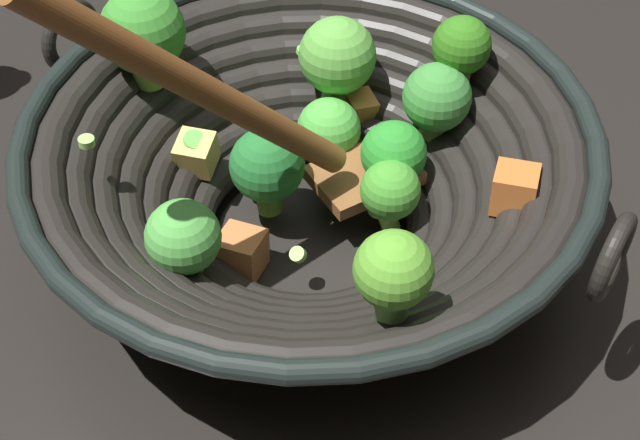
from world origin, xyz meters
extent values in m
plane|color=black|center=(0.00, 0.00, 0.00)|extent=(4.00, 4.00, 0.00)
cylinder|color=black|center=(0.00, 0.00, 0.01)|extent=(0.13, 0.13, 0.01)
torus|color=black|center=(0.00, 0.00, 0.02)|extent=(0.18, 0.18, 0.02)
torus|color=black|center=(0.00, 0.00, 0.03)|extent=(0.21, 0.21, 0.02)
torus|color=black|center=(0.00, 0.00, 0.04)|extent=(0.24, 0.24, 0.02)
torus|color=black|center=(0.00, 0.00, 0.06)|extent=(0.27, 0.27, 0.02)
torus|color=black|center=(0.00, 0.00, 0.07)|extent=(0.30, 0.30, 0.02)
torus|color=black|center=(0.00, 0.00, 0.08)|extent=(0.33, 0.33, 0.02)
torus|color=black|center=(0.00, 0.00, 0.09)|extent=(0.35, 0.35, 0.02)
torus|color=black|center=(0.00, 0.00, 0.10)|extent=(0.37, 0.37, 0.01)
torus|color=black|center=(-0.20, 0.02, 0.10)|extent=(0.02, 0.05, 0.05)
torus|color=black|center=(0.20, -0.02, 0.10)|extent=(0.02, 0.05, 0.05)
cylinder|color=#7BB246|center=(0.06, 0.12, 0.09)|extent=(0.02, 0.02, 0.01)
sphere|color=#2E6D18|center=(0.06, 0.12, 0.11)|extent=(0.04, 0.04, 0.04)
cylinder|color=#6EA54D|center=(0.10, -0.10, 0.10)|extent=(0.02, 0.02, 0.02)
sphere|color=#589F2E|center=(0.10, -0.10, 0.12)|extent=(0.04, 0.04, 0.04)
cylinder|color=#8AAC57|center=(-0.02, 0.09, 0.06)|extent=(0.02, 0.03, 0.02)
sphere|color=#58A23E|center=(-0.02, 0.09, 0.09)|extent=(0.06, 0.06, 0.06)
cylinder|color=#69A34D|center=(-0.04, -0.09, 0.05)|extent=(0.03, 0.03, 0.02)
sphere|color=#4EA444|center=(-0.04, -0.09, 0.07)|extent=(0.05, 0.05, 0.05)
cylinder|color=#769E42|center=(-0.14, 0.02, 0.09)|extent=(0.03, 0.03, 0.02)
sphere|color=#37872C|center=(-0.14, 0.02, 0.12)|extent=(0.06, 0.06, 0.06)
cylinder|color=#57A44C|center=(-0.01, 0.06, 0.03)|extent=(0.02, 0.02, 0.02)
sphere|color=green|center=(-0.01, 0.06, 0.05)|extent=(0.05, 0.05, 0.05)
cylinder|color=#78B445|center=(0.05, 0.02, 0.03)|extent=(0.02, 0.02, 0.02)
sphere|color=#40932C|center=(0.05, 0.02, 0.06)|extent=(0.04, 0.04, 0.04)
cylinder|color=#6BA135|center=(-0.03, 0.00, 0.03)|extent=(0.02, 0.02, 0.02)
sphere|color=#216B2C|center=(-0.03, 0.00, 0.06)|extent=(0.05, 0.05, 0.05)
cylinder|color=olive|center=(0.05, 0.09, 0.06)|extent=(0.03, 0.03, 0.02)
sphere|color=#3A8537|center=(0.05, 0.09, 0.08)|extent=(0.05, 0.05, 0.05)
cylinder|color=#86B84E|center=(0.04, 0.05, 0.03)|extent=(0.02, 0.02, 0.02)
sphere|color=#288729|center=(0.04, 0.05, 0.06)|extent=(0.05, 0.05, 0.05)
cube|color=#C6733F|center=(-0.03, -0.05, 0.03)|extent=(0.03, 0.03, 0.03)
cube|color=#E3BD5E|center=(-0.09, 0.00, 0.05)|extent=(0.03, 0.03, 0.03)
cube|color=#D08A3B|center=(-0.01, 0.09, 0.05)|extent=(0.03, 0.03, 0.03)
cube|color=#CE692D|center=(0.13, 0.03, 0.08)|extent=(0.03, 0.03, 0.03)
cylinder|color=#99D166|center=(0.01, -0.05, 0.04)|extent=(0.01, 0.01, 0.01)
cylinder|color=#6BC651|center=(-0.09, 0.00, 0.06)|extent=(0.02, 0.02, 0.01)
cylinder|color=#6BC651|center=(-0.05, 0.01, 0.03)|extent=(0.02, 0.02, 0.01)
cylinder|color=#56B247|center=(0.05, 0.01, 0.05)|extent=(0.02, 0.02, 0.01)
cylinder|color=#6BC651|center=(-0.05, 0.10, 0.09)|extent=(0.02, 0.01, 0.01)
cylinder|color=#56B247|center=(-0.05, -0.04, 0.03)|extent=(0.02, 0.02, 0.01)
cylinder|color=#99D166|center=(0.00, 0.06, 0.05)|extent=(0.02, 0.02, 0.01)
cylinder|color=#6BC651|center=(0.08, -0.05, 0.06)|extent=(0.02, 0.02, 0.01)
cylinder|color=#99D166|center=(-0.11, -0.07, 0.11)|extent=(0.01, 0.01, 0.01)
cube|color=brown|center=(0.02, 0.04, 0.04)|extent=(0.08, 0.09, 0.01)
cylinder|color=brown|center=(-0.04, -0.06, 0.16)|extent=(0.12, 0.17, 0.20)
camera|label=1|loc=(0.20, -0.40, 0.49)|focal=52.39mm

